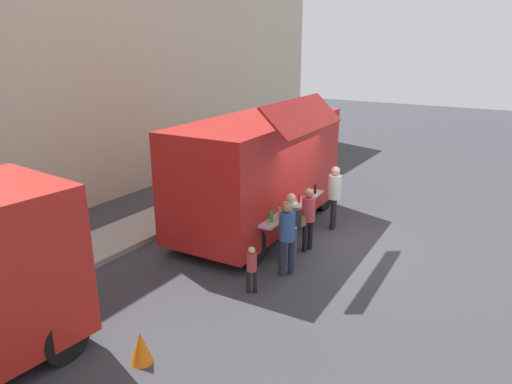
{
  "coord_description": "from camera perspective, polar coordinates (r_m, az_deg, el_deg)",
  "views": [
    {
      "loc": [
        -10.4,
        -4.0,
        4.88
      ],
      "look_at": [
        -0.91,
        1.89,
        1.3
      ],
      "focal_mm": 32.6,
      "sensor_mm": 36.0,
      "label": 1
    }
  ],
  "objects": [
    {
      "name": "customer_mid_with_backpack",
      "position": [
        10.78,
        4.32,
        -3.42
      ],
      "size": [
        0.49,
        0.51,
        1.62
      ],
      "rotation": [
        0.0,
        0.0,
        0.85
      ],
      "color": "#494345",
      "rests_on": "ground"
    },
    {
      "name": "child_near_queue",
      "position": [
        9.47,
        -0.53,
        -9.02
      ],
      "size": [
        0.21,
        0.21,
        1.02
      ],
      "rotation": [
        0.0,
        0.0,
        0.51
      ],
      "color": "black",
      "rests_on": "ground"
    },
    {
      "name": "customer_rear_waiting",
      "position": [
        10.05,
        3.83,
        -4.92
      ],
      "size": [
        0.34,
        0.34,
        1.69
      ],
      "rotation": [
        0.0,
        0.0,
        0.89
      ],
      "color": "#1E2538",
      "rests_on": "ground"
    },
    {
      "name": "customer_front_ordering",
      "position": [
        11.29,
        6.4,
        -2.76
      ],
      "size": [
        0.52,
        0.32,
        1.59
      ],
      "rotation": [
        0.0,
        0.0,
        1.35
      ],
      "color": "black",
      "rests_on": "ground"
    },
    {
      "name": "customer_extra_browsing",
      "position": [
        12.74,
        9.61,
        0.02
      ],
      "size": [
        0.36,
        0.36,
        1.76
      ],
      "rotation": [
        0.0,
        0.0,
        1.85
      ],
      "color": "black",
      "rests_on": "ground"
    },
    {
      "name": "trash_bin",
      "position": [
        17.47,
        1.24,
        3.19
      ],
      "size": [
        0.6,
        0.6,
        0.97
      ],
      "primitive_type": "cylinder",
      "color": "#2F5B36",
      "rests_on": "ground"
    },
    {
      "name": "traffic_cone_orange",
      "position": [
        8.0,
        -13.94,
        -18.0
      ],
      "size": [
        0.36,
        0.36,
        0.55
      ],
      "primitive_type": "cone",
      "color": "orange",
      "rests_on": "ground"
    },
    {
      "name": "food_truck_main",
      "position": [
        12.48,
        0.47,
        2.74
      ],
      "size": [
        5.89,
        3.26,
        3.64
      ],
      "rotation": [
        0.0,
        0.0,
        0.04
      ],
      "color": "#B21E1A",
      "rests_on": "ground"
    },
    {
      "name": "curb_strip",
      "position": [
        11.9,
        -21.03,
        -7.31
      ],
      "size": [
        28.0,
        1.6,
        0.15
      ],
      "primitive_type": "cube",
      "color": "#9E998E",
      "rests_on": "ground"
    },
    {
      "name": "ground_plane",
      "position": [
        12.16,
        9.93,
        -6.17
      ],
      "size": [
        60.0,
        60.0,
        0.0
      ],
      "primitive_type": "plane",
      "color": "#38383D"
    }
  ]
}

